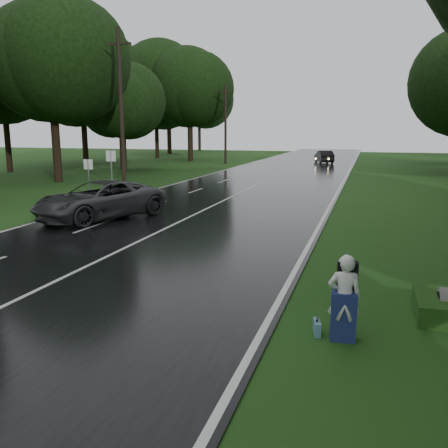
# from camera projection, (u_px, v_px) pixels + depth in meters

# --- Properties ---
(ground) EXTENTS (160.00, 160.00, 0.00)m
(ground) POSITION_uv_depth(u_px,v_px,m) (9.00, 305.00, 10.58)
(ground) COLOR #1D4213
(ground) RESTS_ON ground
(road) EXTENTS (12.00, 140.00, 0.04)m
(road) POSITION_uv_depth(u_px,v_px,m) (241.00, 193.00, 29.30)
(road) COLOR black
(road) RESTS_ON ground
(lane_center) EXTENTS (0.12, 140.00, 0.01)m
(lane_center) POSITION_uv_depth(u_px,v_px,m) (241.00, 192.00, 29.30)
(lane_center) COLOR silver
(lane_center) RESTS_ON road
(grey_car) EXTENTS (4.80, 6.52, 1.65)m
(grey_car) POSITION_uv_depth(u_px,v_px,m) (100.00, 200.00, 20.62)
(grey_car) COLOR #45464A
(grey_car) RESTS_ON road
(far_car) EXTENTS (2.79, 4.70, 1.46)m
(far_car) POSITION_uv_depth(u_px,v_px,m) (324.00, 157.00, 55.22)
(far_car) COLOR black
(far_car) RESTS_ON road
(hitchhiker) EXTENTS (0.65, 0.60, 1.67)m
(hitchhiker) POSITION_uv_depth(u_px,v_px,m) (344.00, 301.00, 8.70)
(hitchhiker) COLOR silver
(hitchhiker) RESTS_ON ground
(suitcase) EXTENTS (0.20, 0.40, 0.27)m
(suitcase) POSITION_uv_depth(u_px,v_px,m) (317.00, 327.00, 9.06)
(suitcase) COLOR teal
(suitcase) RESTS_ON ground
(utility_pole_mid) EXTENTS (1.80, 0.28, 10.45)m
(utility_pole_mid) POSITION_uv_depth(u_px,v_px,m) (125.00, 187.00, 32.35)
(utility_pole_mid) COLOR black
(utility_pole_mid) RESTS_ON ground
(utility_pole_far) EXTENTS (1.80, 0.28, 9.05)m
(utility_pole_far) POSITION_uv_depth(u_px,v_px,m) (225.00, 164.00, 54.77)
(utility_pole_far) COLOR black
(utility_pole_far) RESTS_ON ground
(road_sign_a) EXTENTS (0.55, 0.10, 2.30)m
(road_sign_a) POSITION_uv_depth(u_px,v_px,m) (90.00, 201.00, 26.14)
(road_sign_a) COLOR white
(road_sign_a) RESTS_ON ground
(road_sign_b) EXTENTS (0.64, 0.10, 2.68)m
(road_sign_b) POSITION_uv_depth(u_px,v_px,m) (113.00, 195.00, 28.41)
(road_sign_b) COLOR white
(road_sign_b) RESTS_ON ground
(tree_left_d) EXTENTS (10.50, 10.50, 16.41)m
(tree_left_d) POSITION_uv_depth(u_px,v_px,m) (59.00, 182.00, 35.65)
(tree_left_d) COLOR black
(tree_left_d) RESTS_ON ground
(tree_left_e) EXTENTS (7.39, 7.39, 11.55)m
(tree_left_e) POSITION_uv_depth(u_px,v_px,m) (124.00, 170.00, 46.63)
(tree_left_e) COLOR black
(tree_left_e) RESTS_ON ground
(tree_left_f) EXTENTS (10.34, 10.34, 16.15)m
(tree_left_f) POSITION_uv_depth(u_px,v_px,m) (191.00, 161.00, 59.54)
(tree_left_f) COLOR black
(tree_left_f) RESTS_ON ground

